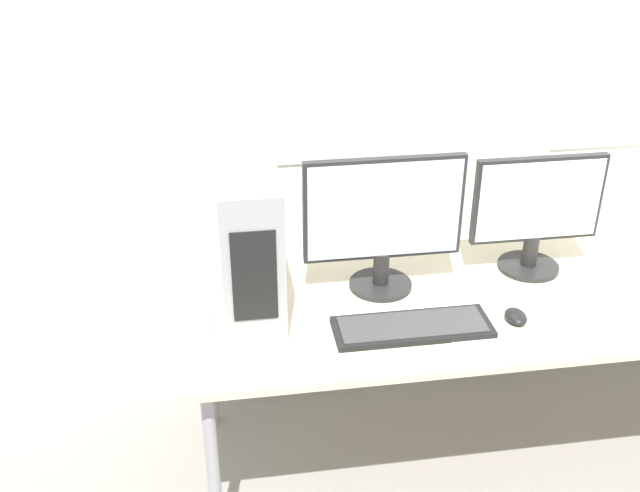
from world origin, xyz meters
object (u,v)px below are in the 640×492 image
Objects in this scene: monitor_right_near at (536,212)px; pc_tower at (249,238)px; monitor_main at (383,220)px; mouse at (516,316)px; cell_phone at (196,326)px; keyboard at (412,327)px.

pc_tower is at bearing -175.34° from monitor_right_near.
mouse is (0.37, -0.26, -0.23)m from monitor_main.
monitor_main is 0.68m from cell_phone.
monitor_right_near is at bearing 4.61° from monitor_main.
mouse is (0.33, 0.00, 0.01)m from keyboard.
monitor_main reaches higher than keyboard.
monitor_right_near is at bearing 61.27° from mouse.
keyboard is 5.31× the size of mouse.
cell_phone is (-0.18, -0.11, -0.23)m from pc_tower.
mouse is at bearing -15.84° from pc_tower.
pc_tower is 5.29× the size of mouse.
monitor_right_near reaches higher than keyboard.
pc_tower is at bearing 37.09° from cell_phone.
pc_tower is 0.93× the size of monitor_main.
monitor_right_near is 0.92× the size of keyboard.
pc_tower is 0.32m from cell_phone.
mouse is (0.81, -0.23, -0.22)m from pc_tower.
monitor_main is (0.44, 0.04, 0.01)m from pc_tower.
monitor_right_near is at bearing 14.20° from cell_phone.
mouse is at bearing -118.73° from monitor_right_near.
mouse is at bearing -1.94° from cell_phone.
monitor_main reaches higher than mouse.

